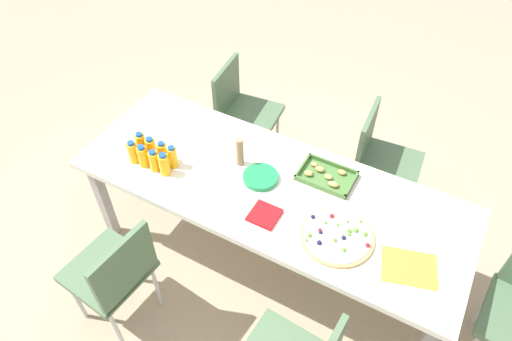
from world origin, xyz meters
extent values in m
plane|color=tan|center=(0.00, 0.00, 0.00)|extent=(12.00, 12.00, 0.00)
cube|color=silver|center=(0.00, 0.00, 0.70)|extent=(2.23, 0.82, 0.04)
cube|color=#99999E|center=(-1.03, -0.33, 0.34)|extent=(0.06, 0.06, 0.68)
cube|color=#99999E|center=(-1.03, 0.33, 0.34)|extent=(0.06, 0.06, 0.68)
cube|color=#99999E|center=(1.03, 0.33, 0.34)|extent=(0.06, 0.06, 0.68)
cylinder|color=silver|center=(1.29, 0.19, 0.21)|extent=(0.02, 0.02, 0.41)
cube|color=#4C6B4C|center=(0.50, 0.76, 0.45)|extent=(0.43, 0.43, 0.04)
cube|color=#4C6B4C|center=(0.32, 0.74, 0.64)|extent=(0.06, 0.38, 0.38)
cylinder|color=silver|center=(0.65, 0.93, 0.21)|extent=(0.02, 0.02, 0.41)
cylinder|color=silver|center=(0.68, 0.61, 0.21)|extent=(0.02, 0.02, 0.41)
cylinder|color=silver|center=(0.33, 0.90, 0.21)|extent=(0.02, 0.02, 0.41)
cylinder|color=silver|center=(0.36, 0.59, 0.21)|extent=(0.02, 0.02, 0.41)
cube|color=#4C6B4C|center=(-0.59, -0.76, 0.45)|extent=(0.44, 0.44, 0.04)
cube|color=#4C6B4C|center=(-0.41, -0.78, 0.64)|extent=(0.07, 0.38, 0.38)
cylinder|color=silver|center=(-0.76, -0.90, 0.21)|extent=(0.02, 0.02, 0.41)
cylinder|color=silver|center=(-0.73, -0.58, 0.21)|extent=(0.02, 0.02, 0.41)
cylinder|color=silver|center=(-0.45, -0.93, 0.21)|extent=(0.02, 0.02, 0.41)
cylinder|color=silver|center=(-0.42, -0.61, 0.21)|extent=(0.02, 0.02, 0.41)
cube|color=#4C6B4C|center=(-0.55, 0.76, 0.45)|extent=(0.44, 0.44, 0.04)
cube|color=#4C6B4C|center=(-0.74, 0.74, 0.64)|extent=(0.07, 0.38, 0.38)
cylinder|color=silver|center=(-0.41, 0.94, 0.21)|extent=(0.02, 0.02, 0.41)
cylinder|color=silver|center=(-0.38, 0.62, 0.21)|extent=(0.02, 0.02, 0.41)
cylinder|color=silver|center=(-0.73, 0.90, 0.21)|extent=(0.02, 0.02, 0.41)
cylinder|color=silver|center=(-0.69, 0.58, 0.21)|extent=(0.02, 0.02, 0.41)
cylinder|color=silver|center=(0.32, -0.58, 0.21)|extent=(0.02, 0.02, 0.41)
cylinder|color=#F9AD14|center=(-0.78, -0.21, 0.79)|extent=(0.06, 0.06, 0.13)
cylinder|color=blue|center=(-0.78, -0.21, 0.86)|extent=(0.04, 0.04, 0.02)
cylinder|color=#F9AC14|center=(-0.71, -0.21, 0.79)|extent=(0.06, 0.06, 0.13)
cylinder|color=blue|center=(-0.71, -0.21, 0.86)|extent=(0.04, 0.04, 0.02)
cylinder|color=#F9AD14|center=(-0.63, -0.21, 0.79)|extent=(0.06, 0.06, 0.12)
cylinder|color=blue|center=(-0.63, -0.21, 0.86)|extent=(0.04, 0.04, 0.02)
cylinder|color=#FAAD14|center=(-0.56, -0.20, 0.79)|extent=(0.06, 0.06, 0.13)
cylinder|color=blue|center=(-0.56, -0.20, 0.86)|extent=(0.04, 0.04, 0.02)
cylinder|color=#F9AD14|center=(-0.78, -0.13, 0.79)|extent=(0.06, 0.06, 0.13)
cylinder|color=blue|center=(-0.78, -0.13, 0.86)|extent=(0.04, 0.04, 0.02)
cylinder|color=#F9AB14|center=(-0.71, -0.13, 0.78)|extent=(0.06, 0.06, 0.12)
cylinder|color=blue|center=(-0.71, -0.13, 0.85)|extent=(0.04, 0.04, 0.02)
cylinder|color=#F9AC14|center=(-0.63, -0.13, 0.79)|extent=(0.06, 0.06, 0.13)
cylinder|color=blue|center=(-0.63, -0.13, 0.86)|extent=(0.04, 0.04, 0.02)
cylinder|color=#F9AC14|center=(-0.55, -0.13, 0.79)|extent=(0.05, 0.05, 0.13)
cylinder|color=blue|center=(-0.55, -0.13, 0.86)|extent=(0.03, 0.03, 0.02)
cylinder|color=tan|center=(0.46, -0.15, 0.73)|extent=(0.37, 0.37, 0.02)
cylinder|color=white|center=(0.46, -0.15, 0.74)|extent=(0.34, 0.34, 0.01)
sphere|color=#66B238|center=(0.54, -0.02, 0.75)|extent=(0.02, 0.02, 0.02)
sphere|color=red|center=(0.39, -0.06, 0.76)|extent=(0.03, 0.03, 0.03)
sphere|color=#66B238|center=(0.34, -0.26, 0.75)|extent=(0.02, 0.02, 0.02)
sphere|color=#66B238|center=(0.46, -0.19, 0.76)|extent=(0.02, 0.02, 0.02)
sphere|color=red|center=(0.62, -0.14, 0.76)|extent=(0.02, 0.02, 0.02)
sphere|color=#66B238|center=(0.53, -0.08, 0.76)|extent=(0.03, 0.03, 0.03)
sphere|color=#1E1947|center=(0.40, -0.24, 0.76)|extent=(0.03, 0.03, 0.03)
sphere|color=#66B238|center=(0.34, -0.23, 0.76)|extent=(0.02, 0.02, 0.02)
sphere|color=#1E1947|center=(0.50, -0.16, 0.76)|extent=(0.02, 0.02, 0.02)
sphere|color=#66B238|center=(0.51, -0.12, 0.75)|extent=(0.02, 0.02, 0.02)
sphere|color=#1E1947|center=(0.31, -0.11, 0.76)|extent=(0.02, 0.02, 0.02)
sphere|color=#66B238|center=(0.51, -0.11, 0.76)|extent=(0.03, 0.03, 0.03)
sphere|color=#66B238|center=(0.52, -0.22, 0.76)|extent=(0.02, 0.02, 0.02)
sphere|color=#66B238|center=(0.44, -0.10, 0.75)|extent=(0.02, 0.02, 0.02)
sphere|color=#66B238|center=(0.49, -0.15, 0.75)|extent=(0.02, 0.02, 0.02)
sphere|color=#1E1947|center=(0.38, -0.18, 0.75)|extent=(0.02, 0.02, 0.02)
sphere|color=red|center=(0.38, -0.17, 0.75)|extent=(0.02, 0.02, 0.02)
sphere|color=#66B238|center=(0.38, -0.11, 0.75)|extent=(0.02, 0.02, 0.02)
sphere|color=#66B238|center=(0.58, -0.09, 0.76)|extent=(0.02, 0.02, 0.02)
sphere|color=#66B238|center=(0.48, -0.05, 0.75)|extent=(0.02, 0.02, 0.02)
cube|color=#477238|center=(0.26, 0.20, 0.73)|extent=(0.31, 0.21, 0.01)
cube|color=#477238|center=(0.26, 0.10, 0.74)|extent=(0.31, 0.01, 0.03)
cube|color=#477238|center=(0.26, 0.30, 0.74)|extent=(0.31, 0.01, 0.03)
cube|color=#477238|center=(0.11, 0.20, 0.74)|extent=(0.01, 0.21, 0.03)
cube|color=#477238|center=(0.40, 0.20, 0.74)|extent=(0.01, 0.21, 0.03)
ellipsoid|color=tan|center=(0.32, 0.16, 0.75)|extent=(0.05, 0.04, 0.03)
ellipsoid|color=tan|center=(0.32, 0.27, 0.74)|extent=(0.05, 0.03, 0.03)
ellipsoid|color=tan|center=(0.16, 0.25, 0.74)|extent=(0.04, 0.03, 0.02)
ellipsoid|color=tan|center=(0.16, 0.18, 0.74)|extent=(0.04, 0.03, 0.02)
ellipsoid|color=tan|center=(0.16, 0.17, 0.75)|extent=(0.05, 0.04, 0.03)
ellipsoid|color=tan|center=(0.20, 0.23, 0.75)|extent=(0.05, 0.04, 0.03)
ellipsoid|color=tan|center=(0.27, 0.20, 0.74)|extent=(0.05, 0.03, 0.03)
ellipsoid|color=tan|center=(0.31, 0.16, 0.74)|extent=(0.05, 0.03, 0.03)
cylinder|color=#1E8C4C|center=(-0.07, 0.02, 0.73)|extent=(0.20, 0.20, 0.00)
cylinder|color=#1E8C4C|center=(-0.07, 0.02, 0.73)|extent=(0.20, 0.20, 0.00)
cylinder|color=#1E8C4C|center=(-0.07, 0.02, 0.74)|extent=(0.20, 0.20, 0.00)
cylinder|color=#1E8C4C|center=(-0.07, 0.02, 0.74)|extent=(0.20, 0.20, 0.00)
cylinder|color=#1E8C4C|center=(-0.07, 0.02, 0.75)|extent=(0.20, 0.20, 0.00)
cylinder|color=#1E8C4C|center=(-0.07, 0.02, 0.75)|extent=(0.20, 0.20, 0.00)
cube|color=red|center=(0.08, -0.21, 0.73)|extent=(0.15, 0.15, 0.02)
cylinder|color=#9E7A56|center=(-0.23, 0.07, 0.82)|extent=(0.04, 0.04, 0.19)
cube|color=yellow|center=(0.83, -0.15, 0.73)|extent=(0.31, 0.27, 0.01)
camera|label=1|loc=(0.76, -1.55, 2.65)|focal=32.58mm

